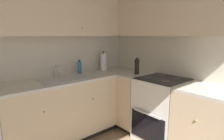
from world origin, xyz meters
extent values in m
cube|color=beige|center=(0.00, 1.44, 1.21)|extent=(3.76, 0.05, 2.43)
cube|color=beige|center=(1.86, 0.00, 1.21)|extent=(0.05, 2.93, 2.43)
cube|color=beige|center=(0.44, 1.11, 0.48)|extent=(1.59, 0.60, 0.79)
cube|color=black|center=(0.44, 1.14, 0.04)|extent=(1.59, 0.54, 0.09)
sphere|color=tan|center=(0.09, 0.80, 0.63)|extent=(0.02, 0.02, 0.02)
sphere|color=tan|center=(0.79, 0.80, 0.63)|extent=(0.02, 0.02, 0.02)
cube|color=beige|center=(0.43, 1.11, 0.90)|extent=(2.79, 0.60, 0.03)
cube|color=beige|center=(1.53, 0.66, 0.48)|extent=(0.60, 0.31, 0.79)
cube|color=black|center=(1.56, 0.66, 0.04)|extent=(0.54, 0.31, 0.09)
cube|color=beige|center=(1.53, -0.46, 0.48)|extent=(0.60, 0.65, 0.79)
sphere|color=tan|center=(1.22, -0.46, 0.63)|extent=(0.02, 0.02, 0.02)
cube|color=beige|center=(1.53, 0.66, 0.90)|extent=(0.60, 0.31, 0.03)
cube|color=beige|center=(1.53, -0.46, 0.90)|extent=(0.60, 0.65, 0.03)
cube|color=white|center=(1.55, 0.18, 0.46)|extent=(0.64, 0.62, 0.91)
cube|color=black|center=(1.22, 0.18, 0.29)|extent=(0.02, 0.55, 0.38)
cube|color=silver|center=(1.20, 0.18, 0.50)|extent=(0.02, 0.43, 0.02)
cube|color=black|center=(1.55, 0.18, 0.92)|extent=(0.59, 0.60, 0.01)
cube|color=white|center=(1.86, 0.18, 0.99)|extent=(0.03, 0.60, 0.15)
cylinder|color=#4C4C4C|center=(1.41, 0.05, 0.93)|extent=(0.11, 0.11, 0.01)
cylinder|color=#4C4C4C|center=(1.41, 0.32, 0.93)|extent=(0.11, 0.11, 0.01)
cylinder|color=#4C4C4C|center=(1.69, 0.05, 0.93)|extent=(0.11, 0.11, 0.01)
cylinder|color=#4C4C4C|center=(1.69, 0.32, 0.93)|extent=(0.11, 0.11, 0.01)
cube|color=beige|center=(0.27, 1.25, 1.83)|extent=(2.47, 0.32, 0.64)
sphere|color=tan|center=(0.82, 1.08, 1.62)|extent=(0.02, 0.02, 0.02)
cube|color=beige|center=(1.67, 0.34, 1.83)|extent=(0.32, 2.15, 0.64)
cube|color=#B7B7BC|center=(0.48, 1.08, 0.92)|extent=(0.62, 0.40, 0.01)
cube|color=gray|center=(0.48, 1.08, 0.87)|extent=(0.57, 0.36, 0.09)
cube|color=#99999E|center=(0.48, 1.08, 0.88)|extent=(0.02, 0.35, 0.06)
cylinder|color=silver|center=(0.48, 1.31, 1.01)|extent=(0.02, 0.02, 0.19)
cylinder|color=silver|center=(0.48, 1.24, 1.09)|extent=(0.02, 0.15, 0.02)
cylinder|color=silver|center=(0.53, 1.31, 0.94)|extent=(0.02, 0.02, 0.06)
cylinder|color=#3F72BF|center=(0.87, 1.29, 1.01)|extent=(0.06, 0.06, 0.19)
cylinder|color=#262626|center=(0.87, 1.29, 1.12)|extent=(0.03, 0.03, 0.03)
cylinder|color=white|center=(1.34, 1.27, 1.06)|extent=(0.11, 0.11, 0.29)
cylinder|color=#3F3F3F|center=(1.34, 1.27, 1.08)|extent=(0.02, 0.02, 0.35)
cylinder|color=black|center=(1.53, 0.66, 1.03)|extent=(0.07, 0.07, 0.24)
cylinder|color=black|center=(1.53, 0.66, 1.16)|extent=(0.04, 0.04, 0.02)
camera|label=1|loc=(-0.65, -1.26, 1.51)|focal=29.76mm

